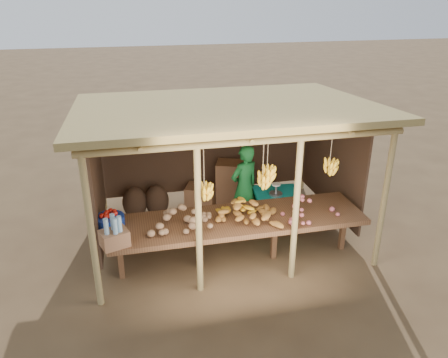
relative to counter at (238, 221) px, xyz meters
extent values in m
plane|color=brown|center=(0.00, 0.95, -0.74)|extent=(60.00, 60.00, 0.00)
cylinder|color=#A38A54|center=(-2.10, -0.55, 0.36)|extent=(0.09, 0.09, 2.20)
cylinder|color=#A38A54|center=(2.10, -0.55, 0.36)|extent=(0.09, 0.09, 2.20)
cylinder|color=#A38A54|center=(-2.10, 2.45, 0.36)|extent=(0.09, 0.09, 2.20)
cylinder|color=#A38A54|center=(2.10, 2.45, 0.36)|extent=(0.09, 0.09, 2.20)
cylinder|color=#A38A54|center=(-0.70, -0.55, 0.36)|extent=(0.09, 0.09, 2.20)
cylinder|color=#A38A54|center=(0.70, -0.55, 0.36)|extent=(0.09, 0.09, 2.20)
cylinder|color=#A38A54|center=(0.00, -0.55, 1.46)|extent=(4.40, 0.09, 0.09)
cylinder|color=#A38A54|center=(0.00, 2.45, 1.46)|extent=(4.40, 0.09, 0.09)
cube|color=#9D8549|center=(0.00, 0.95, 1.55)|extent=(4.70, 3.50, 0.28)
cube|color=#493122|center=(0.00, 2.43, 0.47)|extent=(4.20, 0.04, 1.98)
cube|color=#493122|center=(-2.08, 1.15, 0.47)|extent=(0.04, 2.40, 1.98)
cube|color=#493122|center=(2.08, 1.15, 0.47)|extent=(0.04, 2.40, 1.98)
cube|color=brown|center=(0.00, 0.00, 0.02)|extent=(3.90, 1.05, 0.08)
cube|color=brown|center=(-1.80, 0.00, -0.38)|extent=(0.08, 0.08, 0.72)
cube|color=brown|center=(-0.60, 0.00, -0.38)|extent=(0.08, 0.08, 0.72)
cube|color=brown|center=(0.60, 0.00, -0.38)|extent=(0.08, 0.08, 0.72)
cube|color=brown|center=(1.80, 0.00, -0.38)|extent=(0.08, 0.08, 0.72)
cylinder|color=navy|center=(-1.90, 0.21, 0.14)|extent=(0.43, 0.43, 0.15)
cube|color=#8F5F40|center=(-1.83, -0.39, 0.17)|extent=(0.43, 0.38, 0.23)
imported|color=#176B2C|center=(0.40, 1.10, 0.05)|extent=(0.67, 0.57, 1.57)
cube|color=brown|center=(0.96, 0.94, -0.41)|extent=(0.77, 0.68, 0.65)
cube|color=#0D8E94|center=(0.96, 0.94, -0.06)|extent=(0.85, 0.76, 0.06)
cube|color=#8F5F40|center=(0.39, 2.02, -0.49)|extent=(0.68, 0.61, 0.45)
cube|color=#8F5F40|center=(0.39, 2.02, -0.04)|extent=(0.68, 0.61, 0.45)
cube|color=#8F5F40|center=(-0.23, 2.02, -0.49)|extent=(0.68, 0.61, 0.45)
ellipsoid|color=#493122|center=(-1.51, 2.09, -0.46)|extent=(0.47, 0.47, 0.63)
ellipsoid|color=#493122|center=(-1.09, 2.09, -0.46)|extent=(0.47, 0.47, 0.63)
camera|label=1|loc=(-1.54, -5.69, 3.24)|focal=35.00mm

